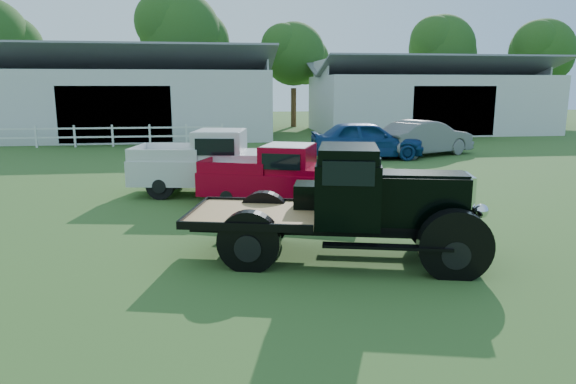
{
  "coord_description": "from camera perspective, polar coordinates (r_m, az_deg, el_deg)",
  "views": [
    {
      "loc": [
        -1.24,
        -9.34,
        3.23
      ],
      "look_at": [
        0.2,
        1.2,
        1.05
      ],
      "focal_mm": 32.0,
      "sensor_mm": 36.0,
      "label": 1
    }
  ],
  "objects": [
    {
      "name": "tree_e",
      "position": [
        49.53,
        26.24,
        12.18
      ],
      "size": [
        5.7,
        5.7,
        9.5
      ],
      "primitive_type": null,
      "color": "#285B1F",
      "rests_on": "ground"
    },
    {
      "name": "red_pickup",
      "position": [
        14.06,
        -0.36,
        1.88
      ],
      "size": [
        5.06,
        3.4,
        1.72
      ],
      "primitive_type": null,
      "rotation": [
        0.0,
        0.0,
        -0.37
      ],
      "color": "#9B0019",
      "rests_on": "ground"
    },
    {
      "name": "misc_car_blue",
      "position": [
        23.84,
        8.69,
        5.78
      ],
      "size": [
        5.25,
        2.41,
        1.75
      ],
      "primitive_type": "imported",
      "rotation": [
        0.0,
        0.0,
        1.5
      ],
      "color": "navy",
      "rests_on": "ground"
    },
    {
      "name": "ground",
      "position": [
        9.96,
        -0.21,
        -7.34
      ],
      "size": [
        120.0,
        120.0,
        0.0
      ],
      "primitive_type": "plane",
      "color": "#3A5F24"
    },
    {
      "name": "vintage_flatbed",
      "position": [
        9.75,
        5.98,
        -1.21
      ],
      "size": [
        5.82,
        3.41,
        2.16
      ],
      "primitive_type": null,
      "rotation": [
        0.0,
        0.0,
        -0.24
      ],
      "color": "black",
      "rests_on": "ground"
    },
    {
      "name": "tree_c",
      "position": [
        42.81,
        0.63,
        13.28
      ],
      "size": [
        5.4,
        5.4,
        9.0
      ],
      "primitive_type": null,
      "color": "#285B1F",
      "rests_on": "ground"
    },
    {
      "name": "tree_b",
      "position": [
        43.5,
        -11.78,
        14.67
      ],
      "size": [
        6.9,
        6.9,
        11.5
      ],
      "primitive_type": null,
      "color": "#285B1F",
      "rests_on": "ground"
    },
    {
      "name": "shed_right",
      "position": [
        39.41,
        15.23,
        10.27
      ],
      "size": [
        16.8,
        9.2,
        5.2
      ],
      "primitive_type": null,
      "color": "#B6B6B6",
      "rests_on": "ground"
    },
    {
      "name": "shed_left",
      "position": [
        35.81,
        -17.32,
        10.38
      ],
      "size": [
        18.8,
        10.2,
        5.6
      ],
      "primitive_type": null,
      "color": "#B6B6B6",
      "rests_on": "ground"
    },
    {
      "name": "fence_rail",
      "position": [
        30.22,
        -20.78,
        5.84
      ],
      "size": [
        14.2,
        0.16,
        1.2
      ],
      "primitive_type": null,
      "color": "white",
      "rests_on": "ground"
    },
    {
      "name": "tree_d",
      "position": [
        47.45,
        16.61,
        13.25
      ],
      "size": [
        6.0,
        6.0,
        10.0
      ],
      "primitive_type": null,
      "color": "#285B1F",
      "rests_on": "ground"
    },
    {
      "name": "misc_car_grey",
      "position": [
        25.56,
        14.93,
        5.82
      ],
      "size": [
        5.36,
        3.72,
        1.67
      ],
      "primitive_type": "imported",
      "rotation": [
        0.0,
        0.0,
        2.0
      ],
      "color": "slate",
      "rests_on": "ground"
    },
    {
      "name": "white_pickup",
      "position": [
        15.79,
        -7.88,
        3.22
      ],
      "size": [
        5.52,
        2.93,
        1.92
      ],
      "primitive_type": null,
      "rotation": [
        0.0,
        0.0,
        -0.18
      ],
      "color": "silver",
      "rests_on": "ground"
    }
  ]
}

